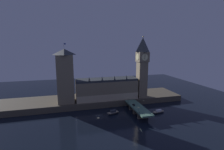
# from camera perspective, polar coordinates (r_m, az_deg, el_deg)

# --- Properties ---
(ground_plane) EXTENTS (400.00, 400.00, 0.00)m
(ground_plane) POSITION_cam_1_polar(r_m,az_deg,el_deg) (167.92, -4.87, -14.02)
(ground_plane) COLOR black
(embankment) EXTENTS (220.00, 42.00, 6.75)m
(embankment) POSITION_cam_1_polar(r_m,az_deg,el_deg) (202.64, -6.80, -8.73)
(embankment) COLOR #4C4438
(embankment) RESTS_ON ground_plane
(parliament_hall) EXTENTS (71.52, 21.07, 29.07)m
(parliament_hall) POSITION_cam_1_polar(r_m,az_deg,el_deg) (193.17, -1.88, -4.82)
(parliament_hall) COLOR #7F7056
(parliament_hall) RESTS_ON embankment
(clock_tower) EXTENTS (13.16, 13.27, 73.49)m
(clock_tower) POSITION_cam_1_polar(r_m,az_deg,el_deg) (198.29, 10.57, 3.32)
(clock_tower) COLOR #7F7056
(clock_tower) RESTS_ON embankment
(victoria_tower) EXTENTS (17.81, 17.81, 65.10)m
(victoria_tower) POSITION_cam_1_polar(r_m,az_deg,el_deg) (184.33, -16.07, -0.33)
(victoria_tower) COLOR #7F7056
(victoria_tower) RESTS_ON embankment
(bridge) EXTENTS (12.20, 46.00, 7.11)m
(bridge) POSITION_cam_1_polar(r_m,az_deg,el_deg) (172.56, 9.12, -11.66)
(bridge) COLOR #4C7560
(bridge) RESTS_ON ground_plane
(car_northbound_lead) EXTENTS (1.88, 4.04, 1.45)m
(car_northbound_lead) POSITION_cam_1_polar(r_m,az_deg,el_deg) (174.81, 7.66, -10.32)
(car_northbound_lead) COLOR black
(car_northbound_lead) RESTS_ON bridge
(pedestrian_near_rail) EXTENTS (0.38, 0.38, 1.66)m
(pedestrian_near_rail) POSITION_cam_1_polar(r_m,az_deg,el_deg) (156.19, 9.66, -12.85)
(pedestrian_near_rail) COLOR black
(pedestrian_near_rail) RESTS_ON bridge
(pedestrian_mid_walk) EXTENTS (0.38, 0.38, 1.64)m
(pedestrian_mid_walk) POSITION_cam_1_polar(r_m,az_deg,el_deg) (170.11, 11.41, -10.96)
(pedestrian_mid_walk) COLOR black
(pedestrian_mid_walk) RESTS_ON bridge
(pedestrian_far_rail) EXTENTS (0.38, 0.38, 1.72)m
(pedestrian_far_rail) POSITION_cam_1_polar(r_m,az_deg,el_deg) (181.63, 5.79, -9.41)
(pedestrian_far_rail) COLOR black
(pedestrian_far_rail) RESTS_ON bridge
(street_lamp_near) EXTENTS (1.34, 0.60, 5.91)m
(street_lamp_near) POSITION_cam_1_polar(r_m,az_deg,el_deg) (155.71, 9.42, -11.79)
(street_lamp_near) COLOR #2D3333
(street_lamp_near) RESTS_ON bridge
(street_lamp_mid) EXTENTS (1.34, 0.60, 6.69)m
(street_lamp_mid) POSITION_cam_1_polar(r_m,az_deg,el_deg) (172.63, 10.96, -9.45)
(street_lamp_mid) COLOR #2D3333
(street_lamp_mid) RESTS_ON bridge
(street_lamp_far) EXTENTS (1.34, 0.60, 5.97)m
(street_lamp_far) POSITION_cam_1_polar(r_m,az_deg,el_deg) (181.25, 5.60, -8.51)
(street_lamp_far) COLOR #2D3333
(street_lamp_far) RESTS_ON bridge
(boat_upstream) EXTENTS (14.08, 8.52, 4.18)m
(boat_upstream) POSITION_cam_1_polar(r_m,az_deg,el_deg) (170.21, 0.38, -13.08)
(boat_upstream) COLOR #28282D
(boat_upstream) RESTS_ON ground_plane
(boat_downstream) EXTENTS (14.48, 6.52, 3.47)m
(boat_downstream) POSITION_cam_1_polar(r_m,az_deg,el_deg) (179.35, 16.00, -12.33)
(boat_downstream) COLOR #28282D
(boat_downstream) RESTS_ON ground_plane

